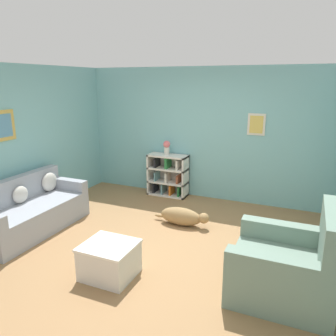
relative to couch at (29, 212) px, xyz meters
The scene contains 9 objects.
ground_plane 2.12m from the couch, 11.70° to the left, with size 14.00×14.00×0.00m, color #997047.
wall_back 3.51m from the couch, 52.46° to the left, with size 5.60×0.13×2.60m.
wall_left 1.18m from the couch, 139.58° to the left, with size 0.13×5.00×2.60m.
couch is the anchor object (origin of this frame).
bookshelf 2.80m from the couch, 61.03° to the left, with size 0.82×0.35×0.86m.
recliner_chair 3.90m from the couch, ahead, with size 1.07×1.04×1.06m.
coffee_table 1.97m from the couch, 17.03° to the right, with size 0.63×0.57×0.42m.
dog 2.47m from the couch, 27.92° to the left, with size 0.99×0.27×0.30m.
vase 2.86m from the couch, 61.34° to the left, with size 0.14×0.14×0.29m.
Camera 1 is at (1.90, -3.98, 2.32)m, focal length 35.00 mm.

